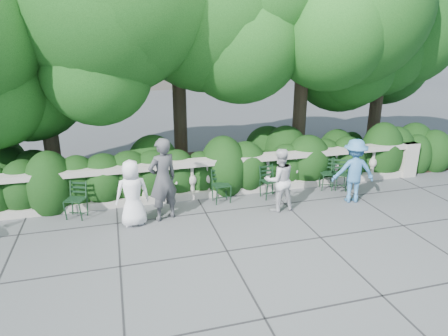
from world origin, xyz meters
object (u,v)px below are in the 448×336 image
object	(u,v)px
chair_f	(328,191)
person_businessman	(132,193)
chair_b	(75,220)
person_casual_man	(279,180)
chair_c	(223,204)
person_woman_grey	(163,179)
chair_e	(338,191)
person_older_blue	(354,171)
chair_d	(272,199)

from	to	relation	value
chair_f	person_businessman	distance (m)	5.20
chair_b	person_casual_man	bearing A→B (deg)	14.10
chair_c	person_businessman	xyz separation A→B (m)	(-2.17, -0.54, 0.73)
chair_b	person_woman_grey	size ratio (longest dim) A/B	0.45
person_businessman	person_woman_grey	distance (m)	0.72
person_casual_man	chair_e	bearing A→B (deg)	-163.22
chair_e	person_casual_man	bearing A→B (deg)	-138.03
chair_c	chair_e	bearing A→B (deg)	-4.36
person_older_blue	person_businessman	bearing A→B (deg)	12.21
person_businessman	person_older_blue	distance (m)	5.31
chair_d	person_woman_grey	bearing A→B (deg)	178.83
person_older_blue	chair_b	bearing A→B (deg)	7.62
chair_c	person_woman_grey	world-z (taller)	person_woman_grey
chair_d	chair_c	bearing A→B (deg)	169.04
chair_f	person_woman_grey	size ratio (longest dim) A/B	0.45
chair_c	chair_f	size ratio (longest dim) A/B	1.00
chair_b	person_businessman	world-z (taller)	person_businessman
chair_c	chair_e	distance (m)	3.17
chair_e	person_casual_man	distance (m)	2.23
chair_e	person_woman_grey	distance (m)	4.77
chair_f	chair_e	bearing A→B (deg)	-10.02
chair_c	person_older_blue	bearing A→B (deg)	-15.91
chair_b	chair_c	world-z (taller)	same
chair_d	person_casual_man	bearing A→B (deg)	-108.15
person_casual_man	person_older_blue	distance (m)	1.96
chair_e	chair_f	bearing A→B (deg)	-179.90
person_woman_grey	person_casual_man	world-z (taller)	person_woman_grey
chair_f	person_businessman	xyz separation A→B (m)	(-5.11, -0.62, 0.73)
chair_b	chair_e	xyz separation A→B (m)	(6.63, -0.05, 0.00)
chair_d	chair_f	size ratio (longest dim) A/B	1.00
chair_b	person_woman_grey	world-z (taller)	person_woman_grey
chair_c	person_casual_man	bearing A→B (deg)	-33.40
chair_c	chair_d	bearing A→B (deg)	-6.25
chair_d	chair_f	bearing A→B (deg)	-4.07
chair_c	chair_e	xyz separation A→B (m)	(3.17, -0.02, 0.00)
chair_b	person_older_blue	xyz separation A→B (m)	(6.59, -0.69, 0.79)
person_businessman	person_casual_man	xyz separation A→B (m)	(3.34, -0.12, 0.02)
chair_e	chair_f	xyz separation A→B (m)	(-0.23, 0.11, 0.00)
person_woman_grey	chair_c	bearing A→B (deg)	173.00
chair_c	chair_f	world-z (taller)	same
person_casual_man	chair_b	bearing A→B (deg)	-9.23
chair_e	person_casual_man	xyz separation A→B (m)	(-2.00, -0.64, 0.75)
chair_b	chair_f	size ratio (longest dim) A/B	1.00
chair_b	person_woman_grey	xyz separation A→B (m)	(1.97, -0.44, 0.94)
chair_f	person_businessman	size ratio (longest dim) A/B	0.57
person_casual_man	person_older_blue	bearing A→B (deg)	179.01
chair_d	chair_e	distance (m)	1.90
chair_d	person_businessman	bearing A→B (deg)	179.41
person_casual_man	person_older_blue	size ratio (longest dim) A/B	0.94
chair_e	chair_b	bearing A→B (deg)	-156.06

